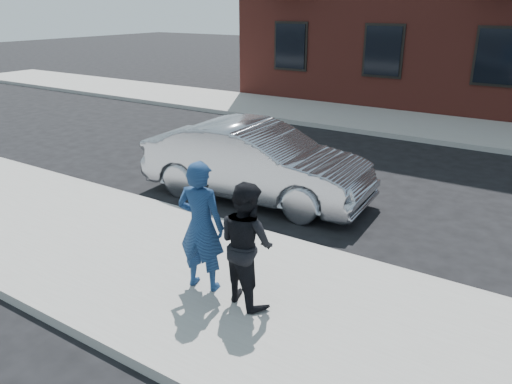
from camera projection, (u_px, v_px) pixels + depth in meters
The scene contains 8 objects.
ground at pixel (297, 310), 6.57m from camera, with size 100.00×100.00×0.00m, color black.
near_sidewalk at pixel (288, 314), 6.35m from camera, with size 50.00×3.50×0.15m, color gray.
near_curb at pixel (345, 258), 7.76m from camera, with size 50.00×0.10×0.15m, color #999691.
far_sidewalk at pixel (474, 132), 15.35m from camera, with size 50.00×3.50×0.15m, color gray.
far_curb at pixel (460, 145), 13.94m from camera, with size 50.00×0.10×0.15m, color #999691.
silver_sedan at pixel (256, 162), 10.10m from camera, with size 1.64×4.71×1.55m, color #999BA3.
man_hoodie at pixel (201, 226), 6.54m from camera, with size 0.72×0.55×1.80m.
man_peacoat at pixel (246, 243), 6.25m from camera, with size 0.95×0.84×1.63m.
Camera 1 is at (2.61, -4.98, 3.78)m, focal length 35.00 mm.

